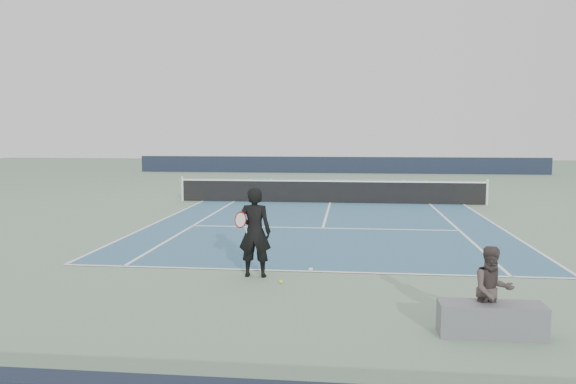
# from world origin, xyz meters

# --- Properties ---
(ground) EXTENTS (80.00, 80.00, 0.00)m
(ground) POSITION_xyz_m (0.00, 0.00, 0.00)
(ground) COLOR slate
(court_surface) EXTENTS (10.97, 23.77, 0.01)m
(court_surface) POSITION_xyz_m (0.00, 0.00, 0.01)
(court_surface) COLOR #35617E
(court_surface) RESTS_ON ground
(tennis_net) EXTENTS (12.90, 0.10, 1.07)m
(tennis_net) POSITION_xyz_m (0.00, 0.00, 0.50)
(tennis_net) COLOR silver
(tennis_net) RESTS_ON ground
(windscreen_far) EXTENTS (30.00, 0.25, 1.20)m
(windscreen_far) POSITION_xyz_m (0.00, 17.88, 0.60)
(windscreen_far) COLOR black
(windscreen_far) RESTS_ON ground
(tennis_player) EXTENTS (0.80, 0.51, 1.86)m
(tennis_player) POSITION_xyz_m (-1.11, -12.39, 0.93)
(tennis_player) COLOR black
(tennis_player) RESTS_ON ground
(tennis_ball) EXTENTS (0.07, 0.07, 0.07)m
(tennis_ball) POSITION_xyz_m (-0.51, -12.86, 0.04)
(tennis_ball) COLOR yellow
(tennis_ball) RESTS_ON ground
(spectator_bench) EXTENTS (1.55, 0.68, 1.32)m
(spectator_bench) POSITION_xyz_m (2.88, -15.35, 0.47)
(spectator_bench) COLOR slate
(spectator_bench) RESTS_ON ground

